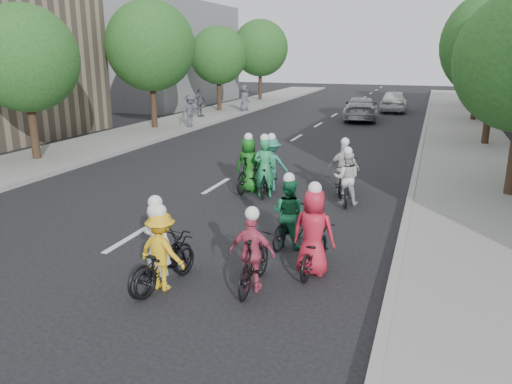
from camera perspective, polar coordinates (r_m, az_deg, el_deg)
The scene contains 28 objects.
ground at distance 12.13m, azimuth -14.24°, elevation -5.10°, with size 120.00×120.00×0.00m, color black.
sidewalk_left at distance 24.52m, azimuth -17.05°, elevation 5.32°, with size 4.00×80.00×0.15m, color gray.
curb_left at distance 23.42m, azimuth -13.18°, elevation 5.17°, with size 0.18×80.00×0.18m, color #999993.
sidewalk_right at distance 19.84m, azimuth 23.54°, elevation 2.37°, with size 4.00×80.00×0.15m, color gray.
curb_right at distance 19.79m, azimuth 17.92°, elevation 2.93°, with size 0.18×80.00×0.18m, color #999993.
bldg_sw at distance 43.59m, azimuth -11.87°, elevation 15.13°, with size 10.00×14.00×8.00m, color slate.
tree_l_2 at distance 21.24m, azimuth -24.89°, elevation 13.66°, with size 4.00×4.00×5.97m.
tree_l_3 at distance 28.43m, azimuth -11.97°, elevation 16.02°, with size 4.80×4.80×6.93m.
tree_l_4 at distance 36.44m, azimuth -4.33°, elevation 15.29°, with size 4.00×4.00×5.97m.
tree_l_5 at distance 44.82m, azimuth 0.49°, elevation 16.12°, with size 4.80×4.80×6.93m.
tree_r_1 at distance 25.06m, azimuth 25.83°, elevation 14.93°, with size 4.80×4.80×6.93m.
tree_r_2 at distance 34.03m, azimuth 24.26°, elevation 13.98°, with size 4.00×4.00×5.97m.
tree_r_3 at distance 43.01m, azimuth 23.51°, elevation 14.89°, with size 4.80×4.80×6.93m.
cyclist_0 at distance 9.43m, azimuth -10.87°, elevation -7.26°, with size 0.92×1.91×1.77m.
cyclist_1 at distance 11.12m, azimuth 3.78°, elevation -3.04°, with size 0.85×1.68×1.70m.
cyclist_2 at distance 9.35m, azimuth -10.54°, elevation -7.36°, with size 1.03×1.77×1.62m.
cyclist_3 at distance 9.13m, azimuth -0.29°, elevation -7.58°, with size 0.86×1.75×1.61m.
cyclist_4 at distance 9.84m, azimuth 6.61°, elevation -5.60°, with size 0.87×1.71×1.87m.
cyclist_5 at distance 14.96m, azimuth 1.03°, elevation 2.01°, with size 0.71×1.52×1.91m.
cyclist_6 at distance 14.49m, azimuth 10.30°, elevation 0.99°, with size 0.90×1.89×1.66m.
cyclist_7 at distance 15.66m, azimuth 1.80°, elevation 2.78°, with size 1.15×1.60×1.81m.
cyclist_8 at distance 15.55m, azimuth 10.02°, elevation 2.07°, with size 0.94×1.97×1.74m.
cyclist_9 at distance 15.51m, azimuth -0.78°, elevation 2.59°, with size 0.86×1.93×1.84m.
follow_car_lead at distance 32.81m, azimuth 11.87°, elevation 9.30°, with size 2.04×5.02×1.46m, color #A1A1A6.
follow_car_trail at distance 38.24m, azimuth 15.49°, elevation 10.01°, with size 1.83×4.56×1.55m, color silver.
spectator_0 at distance 28.29m, azimuth -7.50°, elevation 9.18°, with size 1.16×0.67×1.80m, color #4E4C59.
spectator_1 at distance 32.88m, azimuth -6.46°, elevation 10.16°, with size 1.09×0.45×1.85m, color #555763.
spectator_2 at distance 35.95m, azimuth -1.34°, elevation 10.69°, with size 0.89×0.58×1.82m, color #535561.
Camera 1 is at (6.48, -9.35, 4.21)m, focal length 35.00 mm.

